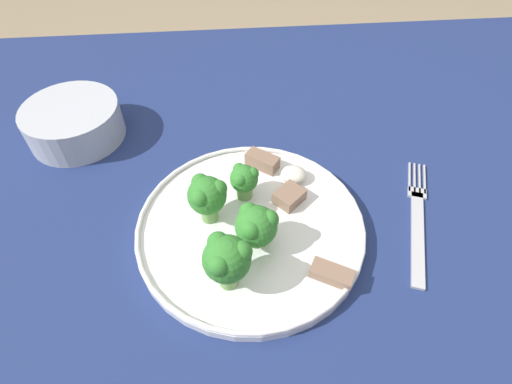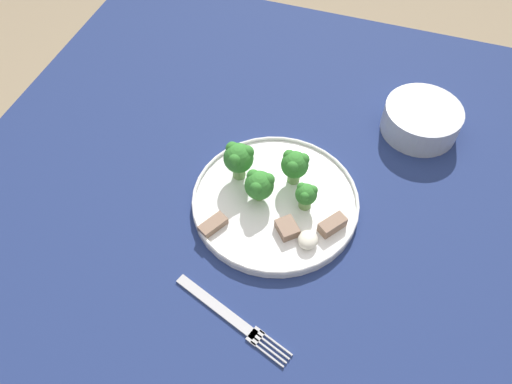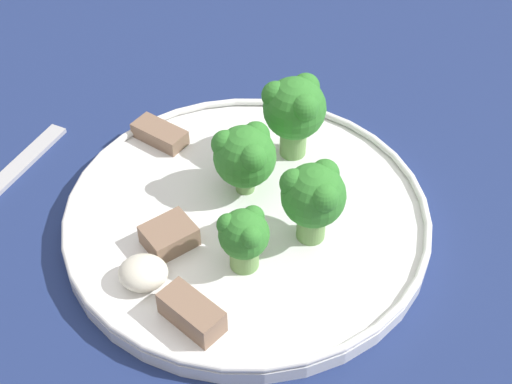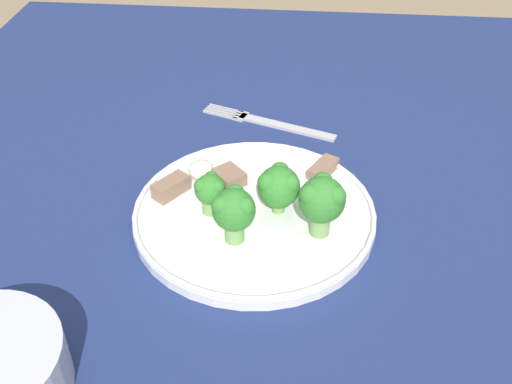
% 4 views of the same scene
% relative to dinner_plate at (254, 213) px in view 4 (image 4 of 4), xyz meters
% --- Properties ---
extents(table, '(1.22, 1.10, 0.77)m').
position_rel_dinner_plate_xyz_m(table, '(0.05, -0.01, -0.10)').
color(table, navy).
rests_on(table, ground_plane).
extents(dinner_plate, '(0.28, 0.28, 0.02)m').
position_rel_dinner_plate_xyz_m(dinner_plate, '(0.00, 0.00, 0.00)').
color(dinner_plate, white).
rests_on(dinner_plate, table).
extents(fork, '(0.09, 0.20, 0.00)m').
position_rel_dinner_plate_xyz_m(fork, '(0.21, -0.00, -0.01)').
color(fork, '#B2B2B7').
rests_on(fork, table).
extents(broccoli_floret_near_rim_left, '(0.05, 0.05, 0.07)m').
position_rel_dinner_plate_xyz_m(broccoli_floret_near_rim_left, '(-0.05, 0.02, 0.04)').
color(broccoli_floret_near_rim_left, '#709E56').
rests_on(broccoli_floret_near_rim_left, dinner_plate).
extents(broccoli_floret_center_left, '(0.05, 0.05, 0.06)m').
position_rel_dinner_plate_xyz_m(broccoli_floret_center_left, '(0.00, -0.03, 0.04)').
color(broccoli_floret_center_left, '#709E56').
rests_on(broccoli_floret_center_left, dinner_plate).
extents(broccoli_floret_back_left, '(0.05, 0.05, 0.07)m').
position_rel_dinner_plate_xyz_m(broccoli_floret_back_left, '(-0.03, -0.07, 0.05)').
color(broccoli_floret_back_left, '#709E56').
rests_on(broccoli_floret_back_left, dinner_plate).
extents(broccoli_floret_front_left, '(0.04, 0.04, 0.05)m').
position_rel_dinner_plate_xyz_m(broccoli_floret_front_left, '(-0.00, 0.05, 0.03)').
color(broccoli_floret_front_left, '#709E56').
rests_on(broccoli_floret_front_left, dinner_plate).
extents(meat_slice_front_slice, '(0.05, 0.04, 0.02)m').
position_rel_dinner_plate_xyz_m(meat_slice_front_slice, '(0.02, 0.10, 0.01)').
color(meat_slice_front_slice, '#846651').
rests_on(meat_slice_front_slice, dinner_plate).
extents(meat_slice_middle_slice, '(0.05, 0.05, 0.02)m').
position_rel_dinner_plate_xyz_m(meat_slice_middle_slice, '(0.05, 0.04, 0.01)').
color(meat_slice_middle_slice, '#846651').
rests_on(meat_slice_middle_slice, dinner_plate).
extents(meat_slice_rear_slice, '(0.05, 0.04, 0.01)m').
position_rel_dinner_plate_xyz_m(meat_slice_rear_slice, '(0.08, -0.08, 0.01)').
color(meat_slice_rear_slice, '#846651').
rests_on(meat_slice_rear_slice, dinner_plate).
extents(sauce_dollop, '(0.03, 0.03, 0.02)m').
position_rel_dinner_plate_xyz_m(sauce_dollop, '(0.06, 0.07, 0.01)').
color(sauce_dollop, silver).
rests_on(sauce_dollop, dinner_plate).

